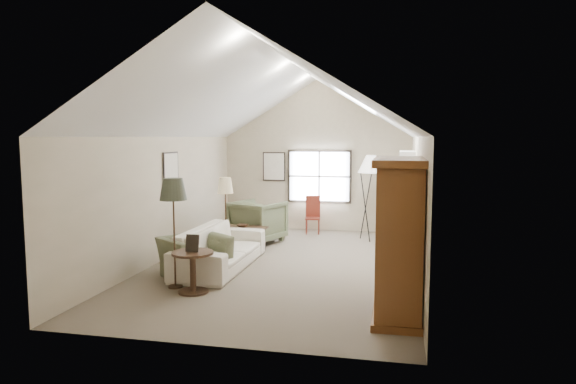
% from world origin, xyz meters
% --- Properties ---
extents(room_shell, '(5.01, 8.01, 4.00)m').
position_xyz_m(room_shell, '(0.00, 0.00, 3.21)').
color(room_shell, brown).
rests_on(room_shell, ground).
extents(window, '(1.72, 0.08, 1.42)m').
position_xyz_m(window, '(0.10, 3.96, 1.45)').
color(window, black).
rests_on(window, room_shell).
extents(skylight, '(0.80, 1.20, 0.52)m').
position_xyz_m(skylight, '(1.30, 0.90, 3.22)').
color(skylight, white).
rests_on(skylight, room_shell).
extents(wall_art, '(1.97, 3.71, 0.88)m').
position_xyz_m(wall_art, '(-1.88, 1.94, 1.73)').
color(wall_art, black).
rests_on(wall_art, room_shell).
extents(armoire, '(0.60, 1.50, 2.20)m').
position_xyz_m(armoire, '(2.18, -2.40, 1.10)').
color(armoire, brown).
rests_on(armoire, ground).
extents(tv_alcove, '(0.32, 1.30, 2.10)m').
position_xyz_m(tv_alcove, '(2.34, 1.60, 1.15)').
color(tv_alcove, white).
rests_on(tv_alcove, ground).
extents(media_console, '(0.34, 1.18, 0.60)m').
position_xyz_m(media_console, '(2.32, 1.60, 0.30)').
color(media_console, '#382316').
rests_on(media_console, ground).
extents(tv_panel, '(0.05, 0.90, 0.55)m').
position_xyz_m(tv_panel, '(2.32, 1.60, 0.92)').
color(tv_panel, black).
rests_on(tv_panel, media_console).
extents(sofa, '(1.08, 2.68, 0.78)m').
position_xyz_m(sofa, '(-1.14, -0.44, 0.39)').
color(sofa, beige).
rests_on(sofa, ground).
extents(armchair_near, '(1.43, 1.46, 0.71)m').
position_xyz_m(armchair_near, '(-1.41, -1.06, 0.36)').
color(armchair_near, '#5F6345').
rests_on(armchair_near, ground).
extents(armchair_far, '(1.40, 1.41, 1.00)m').
position_xyz_m(armchair_far, '(-1.09, 2.05, 0.50)').
color(armchair_far, '#656E4D').
rests_on(armchair_far, ground).
extents(coffee_table, '(1.06, 0.64, 0.52)m').
position_xyz_m(coffee_table, '(-1.17, 1.09, 0.26)').
color(coffee_table, '#331D14').
rests_on(coffee_table, ground).
extents(bowl, '(0.26, 0.26, 0.06)m').
position_xyz_m(bowl, '(-1.17, 1.09, 0.55)').
color(bowl, '#382517').
rests_on(bowl, coffee_table).
extents(side_table, '(0.68, 0.68, 0.67)m').
position_xyz_m(side_table, '(-1.04, -2.04, 0.33)').
color(side_table, '#362716').
rests_on(side_table, ground).
extents(side_chair, '(0.43, 0.43, 0.97)m').
position_xyz_m(side_chair, '(0.02, 3.41, 0.49)').
color(side_chair, maroon).
rests_on(side_chair, ground).
extents(tripod_lamp, '(0.80, 0.80, 2.11)m').
position_xyz_m(tripod_lamp, '(1.52, 2.80, 1.05)').
color(tripod_lamp, silver).
rests_on(tripod_lamp, ground).
extents(dark_lamp, '(0.45, 0.45, 1.86)m').
position_xyz_m(dark_lamp, '(-1.44, -1.84, 0.93)').
color(dark_lamp, '#282B1E').
rests_on(dark_lamp, ground).
extents(tan_lamp, '(0.34, 0.34, 1.67)m').
position_xyz_m(tan_lamp, '(-1.44, 0.76, 0.84)').
color(tan_lamp, tan).
rests_on(tan_lamp, ground).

